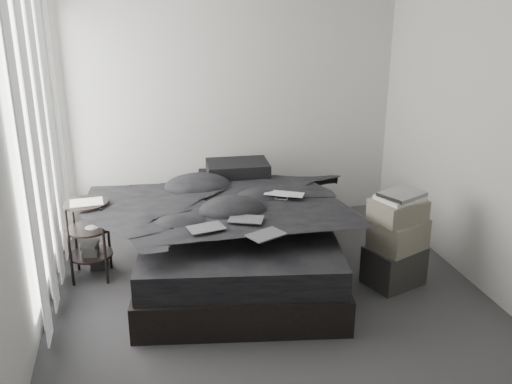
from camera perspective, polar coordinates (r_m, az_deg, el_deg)
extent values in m
cube|color=#363638|center=(4.65, 2.16, -12.05)|extent=(3.60, 4.20, 0.01)
cube|color=#BCBCB7|center=(6.11, -2.64, 8.91)|extent=(3.60, 0.01, 2.60)
cube|color=#BCBCB7|center=(2.30, 15.96, -11.03)|extent=(3.60, 0.01, 2.60)
cube|color=#BCBCB7|center=(4.06, -22.99, 1.73)|extent=(0.01, 4.20, 2.60)
cube|color=#BCBCB7|center=(4.88, 23.37, 4.51)|extent=(0.01, 4.20, 2.60)
cube|color=white|center=(4.91, -21.13, 5.48)|extent=(0.02, 2.00, 2.30)
cube|color=white|center=(4.91, -20.45, 4.75)|extent=(0.06, 2.12, 2.48)
cube|color=black|center=(5.18, -1.75, -6.65)|extent=(1.96, 2.39, 0.29)
cube|color=black|center=(5.06, -1.78, -3.99)|extent=(1.88, 2.32, 0.23)
imported|color=black|center=(4.92, -1.79, -1.66)|extent=(1.86, 2.07, 0.25)
cube|color=black|center=(5.78, -2.57, 1.07)|extent=(0.71, 0.54, 0.15)
cube|color=black|center=(5.72, -1.85, 2.36)|extent=(0.63, 0.45, 0.14)
imported|color=silver|center=(5.00, 2.73, 0.37)|extent=(0.41, 0.36, 0.03)
cube|color=black|center=(4.39, -5.04, -2.65)|extent=(0.31, 0.24, 0.01)
cube|color=black|center=(4.53, -1.01, -1.74)|extent=(0.32, 0.26, 0.01)
cube|color=black|center=(4.25, 1.02, -3.17)|extent=(0.32, 0.28, 0.01)
cylinder|color=black|center=(5.24, -16.31, -4.68)|extent=(0.41, 0.41, 0.71)
cube|color=white|center=(5.09, -16.60, -1.03)|extent=(0.29, 0.23, 0.01)
cube|color=black|center=(5.52, -15.39, -6.61)|extent=(0.17, 0.21, 0.13)
cube|color=black|center=(5.14, 13.62, -7.14)|extent=(0.56, 0.50, 0.34)
cube|color=#6D6656|center=(5.02, 14.05, -4.09)|extent=(0.53, 0.49, 0.26)
cube|color=#6D6656|center=(4.93, 14.02, -1.76)|extent=(0.49, 0.44, 0.18)
cube|color=silver|center=(4.90, 14.20, -0.57)|extent=(0.43, 0.38, 0.04)
cube|color=silver|center=(4.89, 14.40, -0.21)|extent=(0.42, 0.39, 0.03)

